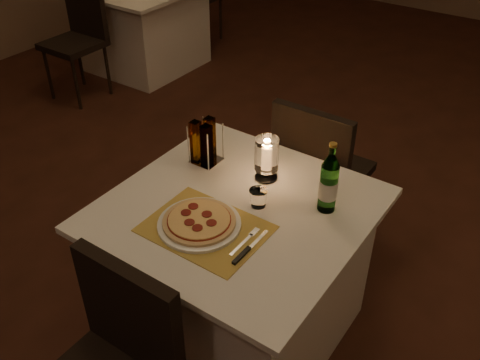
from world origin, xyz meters
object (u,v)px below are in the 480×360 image
Objects in this scene: plate at (199,224)px; hurricane_candle at (267,156)px; water_bottle at (329,184)px; neighbor_table_left at (143,27)px; tumbler at (258,198)px; main_table at (237,272)px; chair_far at (317,165)px; pizza at (199,221)px.

plate is 1.64× the size of hurricane_candle.
hurricane_candle is (-0.31, 0.04, -0.01)m from water_bottle.
hurricane_candle is 3.14m from neighbor_table_left.
main_table is at bearing -139.92° from tumbler.
chair_far is 11.90× the size of tumbler.
pizza is at bearing -116.14° from tumbler.
plate is (-0.05, -0.18, 0.38)m from main_table.
pizza is (-0.05, -0.89, 0.22)m from chair_far.
chair_far reaches higher than main_table.
water_bottle is (0.35, 0.37, 0.10)m from pizza.
main_table is 3.26m from neighbor_table_left.
chair_far is at bearing 86.79° from pizza.
chair_far is 3.21× the size of pizza.
hurricane_candle is (-0.01, 0.23, 0.48)m from main_table.
neighbor_table_left is at bearing 137.57° from plate.
tumbler is at bearing -66.64° from hurricane_candle.
plate is at bearing -42.43° from neighbor_table_left.
pizza reaches higher than plate.
tumbler is at bearing -38.04° from neighbor_table_left.
chair_far is at bearing 119.61° from water_bottle.
chair_far is 0.68m from water_bottle.
main_table is 3.29× the size of water_bottle.
tumbler is (0.12, 0.23, 0.01)m from pizza.
neighbor_table_left is at bearing 146.22° from water_bottle.
hurricane_candle is at bearing -36.30° from neighbor_table_left.
hurricane_candle reaches higher than neighbor_table_left.
water_bottle is 3.42m from neighbor_table_left.
main_table is 3.12× the size of plate.
plate is at bearing -116.10° from tumbler.
water_bottle reaches higher than tumbler.
tumbler is (0.11, 0.23, 0.03)m from plate.
plate is 0.32× the size of neighbor_table_left.
chair_far is at bearing 90.00° from main_table.
chair_far is 0.70m from tumbler.
water_bottle is 0.31m from hurricane_candle.
plate is at bearing -93.20° from chair_far.
main_table is at bearing -86.84° from hurricane_candle.
hurricane_candle reaches higher than chair_far.
pizza is 3.36m from neighbor_table_left.
chair_far reaches higher than neighbor_table_left.
neighbor_table_left is (-2.58, 2.02, -0.40)m from tumbler.
water_bottle reaches higher than plate.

